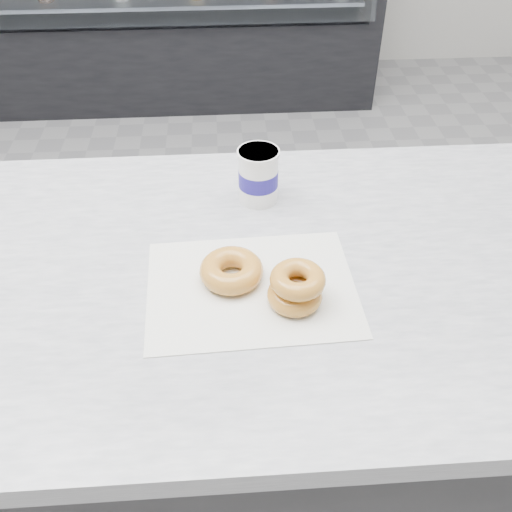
{
  "coord_description": "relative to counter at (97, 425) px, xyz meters",
  "views": [
    {
      "loc": [
        0.3,
        -1.33,
        1.55
      ],
      "look_at": [
        0.35,
        -0.61,
        0.93
      ],
      "focal_mm": 40.0,
      "sensor_mm": 36.0,
      "label": 1
    }
  ],
  "objects": [
    {
      "name": "ground",
      "position": [
        0.0,
        0.6,
        -0.45
      ],
      "size": [
        5.0,
        5.0,
        0.0
      ],
      "primitive_type": "plane",
      "color": "#939396",
      "rests_on": "ground"
    },
    {
      "name": "counter",
      "position": [
        0.0,
        0.0,
        0.0
      ],
      "size": [
        3.06,
        0.76,
        0.9
      ],
      "color": "#333335",
      "rests_on": "ground"
    },
    {
      "name": "display_case",
      "position": [
        0.0,
        2.72,
        0.04
      ],
      "size": [
        2.4,
        0.74,
        1.25
      ],
      "color": "black",
      "rests_on": "ground"
    },
    {
      "name": "wax_paper",
      "position": [
        0.34,
        -0.05,
        0.45
      ],
      "size": [
        0.35,
        0.27,
        0.0
      ],
      "primitive_type": "cube",
      "rotation": [
        0.0,
        0.0,
        0.04
      ],
      "color": "silver",
      "rests_on": "counter"
    },
    {
      "name": "donut_single",
      "position": [
        0.31,
        -0.03,
        0.47
      ],
      "size": [
        0.12,
        0.12,
        0.04
      ],
      "primitive_type": "torus",
      "rotation": [
        0.0,
        0.0,
        -0.14
      ],
      "color": "orange",
      "rests_on": "wax_paper"
    },
    {
      "name": "donut_stack",
      "position": [
        0.41,
        -0.09,
        0.48
      ],
      "size": [
        0.1,
        0.1,
        0.06
      ],
      "color": "orange",
      "rests_on": "wax_paper"
    },
    {
      "name": "coffee_cup",
      "position": [
        0.37,
        0.2,
        0.5
      ],
      "size": [
        0.09,
        0.09,
        0.11
      ],
      "rotation": [
        0.0,
        0.0,
        -0.25
      ],
      "color": "white",
      "rests_on": "counter"
    }
  ]
}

